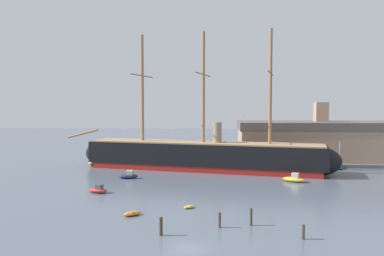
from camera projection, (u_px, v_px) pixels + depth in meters
name	position (u px, v px, depth m)	size (l,w,h in m)	color
ground_plane	(189.00, 249.00, 41.30)	(400.00, 400.00, 0.00)	slate
tall_ship	(203.00, 155.00, 90.02)	(65.31, 20.39, 31.80)	maroon
dinghy_foreground_left	(132.00, 213.00, 53.52)	(2.73, 2.48, 0.61)	orange
dinghy_near_centre	(189.00, 207.00, 57.29)	(1.97, 1.67, 0.43)	gold
motorboat_mid_left	(98.00, 190.00, 67.19)	(3.91, 2.50, 1.52)	#B22D28
motorboat_alongside_bow	(128.00, 176.00, 80.10)	(4.13, 2.00, 1.68)	#1E284C
motorboat_alongside_stern	(294.00, 179.00, 76.52)	(4.65, 3.53, 1.81)	gold
motorboat_far_left	(95.00, 162.00, 97.95)	(3.20, 4.92, 1.91)	gold
sailboat_far_right	(339.00, 166.00, 92.30)	(2.75, 5.31, 6.63)	#236670
motorboat_distant_centre	(205.00, 158.00, 105.87)	(3.93, 2.68, 1.52)	#7FB2D6
mooring_piling_nearest	(303.00, 232.00, 44.18)	(0.35, 0.35, 1.71)	#4C3D2D
mooring_piling_left_pair	(251.00, 217.00, 49.17)	(0.32, 0.32, 2.21)	#423323
mooring_piling_right_pair	(161.00, 226.00, 45.44)	(0.40, 0.40, 2.20)	#423323
mooring_piling_midwater	(220.00, 220.00, 48.33)	(0.34, 0.34, 1.94)	#4C3D2D
dockside_warehouse_right	(329.00, 142.00, 101.68)	(51.27, 18.24, 15.80)	#565659
seagull_in_flight	(240.00, 116.00, 54.29)	(1.36, 0.41, 0.14)	silver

